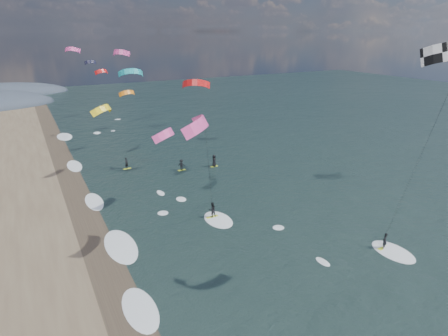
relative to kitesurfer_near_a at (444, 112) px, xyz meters
name	(u,v)px	position (x,y,z in m)	size (l,w,h in m)	color
ground	(317,310)	(-7.71, 1.48, -13.63)	(260.00, 260.00, 0.00)	black
wet_sand_strip	(113,282)	(-19.71, 11.48, -13.63)	(3.00, 240.00, 0.00)	#382D23
kitesurfer_near_a	(444,112)	(0.00, 0.00, 0.00)	(7.62, 8.73, 18.35)	#D1E728
kitesurfer_near_b	(209,157)	(-10.28, 13.30, -5.31)	(6.85, 9.26, 13.04)	#D1E728
far_kitesurfers	(185,163)	(-4.66, 32.82, -12.78)	(12.52, 5.94, 1.81)	#D1E728
bg_kite_field	(120,76)	(-8.78, 49.96, -2.09)	(13.99, 69.93, 9.00)	black
shoreline_surf	(114,249)	(-18.51, 16.23, -13.63)	(2.40, 79.40, 0.11)	white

